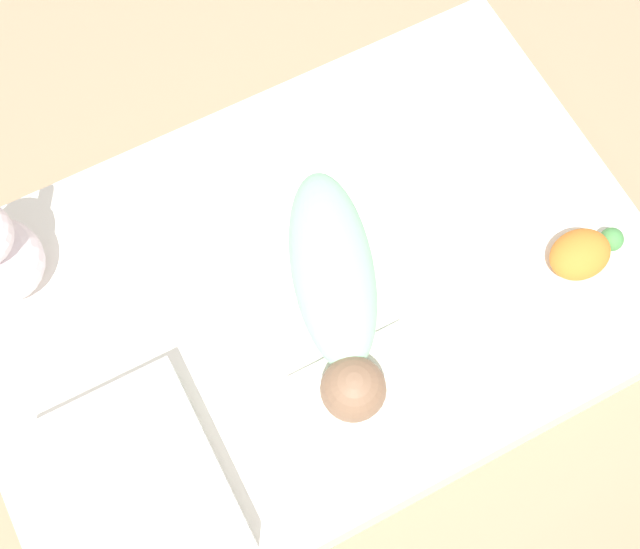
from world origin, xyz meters
TOP-DOWN VIEW (x-y plane):
  - ground_plane at (0.00, 0.00)m, footprint 12.00×12.00m
  - bed_mattress at (0.00, 0.00)m, footprint 1.40×0.93m
  - burp_cloth at (0.00, -0.22)m, footprint 0.25×0.14m
  - swaddled_baby at (0.04, -0.05)m, footprint 0.29×0.53m
  - pillow at (-0.46, -0.22)m, footprint 0.30×0.38m
  - turtle_plush at (0.52, -0.21)m, footprint 0.17×0.10m

SIDE VIEW (x-z plane):
  - ground_plane at x=0.00m, z-range 0.00..0.00m
  - bed_mattress at x=0.00m, z-range 0.00..0.20m
  - burp_cloth at x=0.00m, z-range 0.20..0.22m
  - turtle_plush at x=0.52m, z-range 0.20..0.28m
  - pillow at x=-0.46m, z-range 0.20..0.29m
  - swaddled_baby at x=0.04m, z-range 0.20..0.33m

